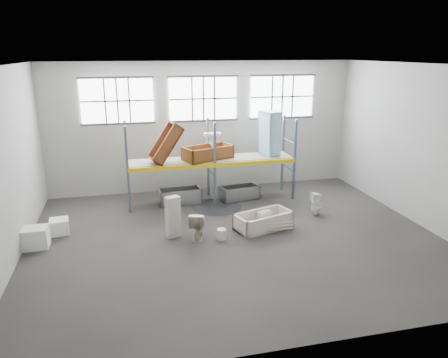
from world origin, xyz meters
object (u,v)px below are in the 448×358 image
object	(u,v)px
bucket	(222,234)
carton_near	(36,238)
cistern_tall	(173,217)
blue_tub_upright	(269,134)
toilet_white	(317,204)
toilet_beige	(198,225)
bathtub_beige	(263,221)
rust_tub_flat	(208,153)
steel_tub_left	(180,196)
steel_tub_right	(240,193)

from	to	relation	value
bucket	carton_near	size ratio (longest dim) A/B	0.47
cistern_tall	blue_tub_upright	world-z (taller)	blue_tub_upright
toilet_white	bucket	size ratio (longest dim) A/B	2.49
toilet_beige	toilet_white	bearing A→B (deg)	-151.48
toilet_white	blue_tub_upright	size ratio (longest dim) A/B	0.48
bathtub_beige	rust_tub_flat	distance (m)	3.57
blue_tub_upright	cistern_tall	bearing A→B (deg)	-143.10
rust_tub_flat	bucket	xyz separation A→B (m)	(-0.30, -3.47, -1.66)
steel_tub_left	cistern_tall	bearing A→B (deg)	-101.44
toilet_beige	toilet_white	distance (m)	4.34
toilet_beige	cistern_tall	world-z (taller)	cistern_tall
toilet_beige	cistern_tall	bearing A→B (deg)	-3.55
steel_tub_left	bucket	size ratio (longest dim) A/B	4.72
steel_tub_left	bathtub_beige	bearing A→B (deg)	-52.61
toilet_beige	cistern_tall	distance (m)	0.77
steel_tub_left	steel_tub_right	bearing A→B (deg)	-1.76
bathtub_beige	toilet_beige	bearing A→B (deg)	167.37
cistern_tall	steel_tub_right	bearing A→B (deg)	23.70
steel_tub_left	steel_tub_right	size ratio (longest dim) A/B	1.08
blue_tub_upright	toilet_beige	bearing A→B (deg)	-135.44
bathtub_beige	bucket	size ratio (longest dim) A/B	5.57
steel_tub_left	blue_tub_upright	distance (m)	4.04
blue_tub_upright	bucket	bearing A→B (deg)	-126.82
bathtub_beige	bucket	xyz separation A→B (m)	(-1.45, -0.47, -0.10)
toilet_white	rust_tub_flat	bearing A→B (deg)	-125.75
blue_tub_upright	steel_tub_left	bearing A→B (deg)	-177.37
bucket	carton_near	distance (m)	5.29
steel_tub_right	bathtub_beige	bearing A→B (deg)	-90.36
blue_tub_upright	bucket	xyz separation A→B (m)	(-2.65, -3.55, -2.23)
steel_tub_left	steel_tub_right	distance (m)	2.25
cistern_tall	steel_tub_left	bearing A→B (deg)	57.68
rust_tub_flat	toilet_white	bearing A→B (deg)	-34.93
carton_near	steel_tub_right	bearing A→B (deg)	21.36
bathtub_beige	steel_tub_right	size ratio (longest dim) A/B	1.27
toilet_white	steel_tub_left	bearing A→B (deg)	-117.70
bathtub_beige	toilet_white	xyz separation A→B (m)	(2.13, 0.71, 0.14)
cistern_tall	rust_tub_flat	world-z (taller)	rust_tub_flat
toilet_beige	rust_tub_flat	distance (m)	3.62
toilet_beige	steel_tub_left	size ratio (longest dim) A/B	0.55
steel_tub_left	blue_tub_upright	bearing A→B (deg)	2.63
cistern_tall	rust_tub_flat	size ratio (longest dim) A/B	0.71
toilet_white	carton_near	xyz separation A→B (m)	(-8.82, -0.48, -0.10)
cistern_tall	rust_tub_flat	bearing A→B (deg)	39.70
steel_tub_right	toilet_white	bearing A→B (deg)	-45.41
bathtub_beige	cistern_tall	bearing A→B (deg)	160.93
toilet_white	steel_tub_right	world-z (taller)	toilet_white
bathtub_beige	carton_near	bearing A→B (deg)	160.30
toilet_white	bucket	world-z (taller)	toilet_white
cistern_tall	carton_near	bearing A→B (deg)	156.72
bathtub_beige	toilet_beige	size ratio (longest dim) A/B	2.14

